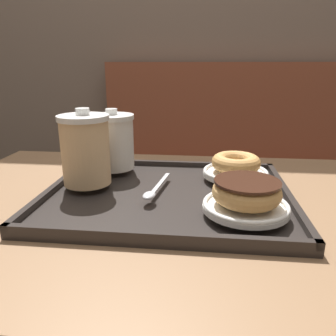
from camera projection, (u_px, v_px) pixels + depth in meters
wall_behind at (192, 17)px, 1.54m from camera, size 8.00×0.05×2.40m
booth_bench at (234, 212)px, 1.56m from camera, size 1.26×0.44×1.00m
cafe_table at (164, 272)px, 0.68m from camera, size 0.98×0.69×0.73m
serving_tray at (168, 195)px, 0.65m from camera, size 0.47×0.37×0.02m
coffee_cup_front at (86, 149)px, 0.65m from camera, size 0.10×0.10×0.15m
coffee_cup_rear at (113, 141)px, 0.75m from camera, size 0.10×0.10×0.14m
plate_with_chocolate_donut at (245, 206)px, 0.54m from camera, size 0.14×0.14×0.01m
donut_chocolate_glazed at (247, 191)px, 0.53m from camera, size 0.11×0.11×0.04m
plate_with_plain_donut at (235, 173)px, 0.71m from camera, size 0.14×0.14×0.01m
donut_plain at (236, 162)px, 0.70m from camera, size 0.10×0.10×0.03m
spoon at (153, 191)px, 0.61m from camera, size 0.04×0.15×0.01m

